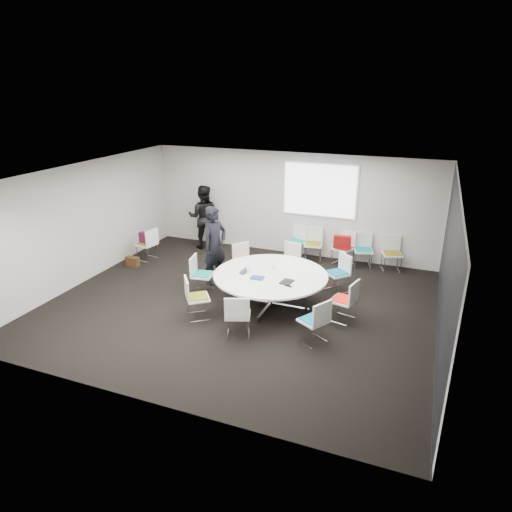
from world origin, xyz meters
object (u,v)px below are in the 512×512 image
(chair_ring_a, at_px, (343,308))
(chair_ring_d, at_px, (245,269))
(chair_ring_b, at_px, (337,280))
(chair_ring_e, at_px, (202,282))
(chair_back_a, at_px, (295,248))
(conference_table, at_px, (270,282))
(person_main, at_px, (215,246))
(chair_back_e, at_px, (391,260))
(chair_back_d, at_px, (363,256))
(person_back, at_px, (204,217))
(chair_ring_g, at_px, (238,323))
(chair_ring_f, at_px, (197,305))
(laptop, at_px, (247,271))
(chair_ring_h, at_px, (314,329))
(chair_person_back, at_px, (207,236))
(chair_back_c, at_px, (343,254))
(chair_spare_left, at_px, (148,250))
(cup, at_px, (273,267))
(chair_ring_c, at_px, (288,268))
(maroon_bag, at_px, (146,238))
(brown_bag, at_px, (133,261))

(chair_ring_a, height_order, chair_ring_d, same)
(chair_ring_b, height_order, chair_ring_e, same)
(chair_ring_a, xyz_separation_m, chair_back_a, (-1.93, 3.08, 0.00))
(chair_back_a, bearing_deg, conference_table, 116.47)
(person_main, bearing_deg, chair_back_e, -38.10)
(chair_back_d, distance_m, person_back, 4.57)
(chair_ring_g, bearing_deg, chair_ring_f, 140.28)
(chair_back_d, height_order, laptop, chair_back_d)
(conference_table, relative_size, chair_ring_h, 2.73)
(chair_ring_e, distance_m, chair_person_back, 3.27)
(chair_ring_h, xyz_separation_m, chair_back_c, (-0.27, 4.07, 0.00))
(chair_ring_d, bearing_deg, chair_spare_left, -57.24)
(chair_ring_f, distance_m, chair_ring_h, 2.44)
(chair_ring_h, relative_size, chair_back_c, 1.00)
(chair_ring_b, relative_size, person_main, 0.47)
(chair_ring_b, height_order, chair_spare_left, same)
(chair_back_a, xyz_separation_m, chair_back_c, (1.31, -0.04, 0.00))
(chair_ring_d, xyz_separation_m, chair_ring_f, (-0.14, -2.15, 0.00))
(chair_ring_d, xyz_separation_m, chair_back_e, (3.26, 1.88, 0.00))
(chair_ring_b, xyz_separation_m, cup, (-1.23, -0.92, 0.50))
(chair_ring_f, bearing_deg, chair_ring_h, 51.23)
(chair_spare_left, relative_size, person_main, 0.47)
(conference_table, xyz_separation_m, chair_ring_c, (-0.08, 1.53, -0.28))
(maroon_bag, bearing_deg, chair_back_a, 23.80)
(chair_back_d, distance_m, chair_spare_left, 5.72)
(chair_ring_e, bearing_deg, chair_ring_c, 123.35)
(cup, height_order, maroon_bag, cup)
(chair_ring_c, relative_size, chair_ring_h, 1.00)
(chair_back_e, relative_size, brown_bag, 2.44)
(chair_ring_b, bearing_deg, chair_ring_d, 45.58)
(chair_back_c, distance_m, chair_person_back, 4.02)
(conference_table, xyz_separation_m, person_back, (-3.04, 2.83, 0.36))
(conference_table, distance_m, laptop, 0.55)
(chair_back_e, xyz_separation_m, cup, (-2.25, -2.68, 0.50))
(chair_ring_c, height_order, laptop, chair_ring_c)
(chair_ring_e, xyz_separation_m, chair_back_a, (1.31, 2.96, 0.00))
(chair_ring_c, xyz_separation_m, cup, (0.03, -1.22, 0.50))
(chair_ring_g, relative_size, chair_person_back, 1.00)
(chair_ring_f, relative_size, laptop, 2.60)
(chair_ring_f, relative_size, chair_back_a, 1.00)
(chair_spare_left, xyz_separation_m, maroon_bag, (-0.02, 0.00, 0.34))
(conference_table, relative_size, person_main, 1.28)
(conference_table, height_order, brown_bag, conference_table)
(chair_ring_b, height_order, chair_ring_c, same)
(chair_back_d, height_order, chair_back_e, same)
(chair_ring_d, relative_size, chair_ring_g, 1.00)
(chair_ring_g, height_order, chair_back_c, same)
(chair_ring_a, height_order, laptop, chair_ring_a)
(chair_ring_c, xyz_separation_m, chair_person_back, (-2.97, 1.46, 0.00))
(chair_ring_c, height_order, chair_ring_e, same)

